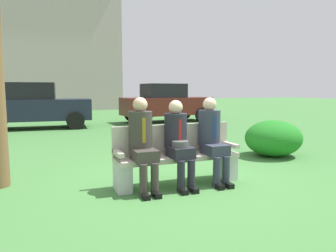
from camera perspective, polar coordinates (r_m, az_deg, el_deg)
name	(u,v)px	position (r m, az deg, el deg)	size (l,w,h in m)	color
ground_plane	(179,181)	(5.06, 1.93, -9.87)	(80.00, 80.00, 0.00)	#40773A
park_bench	(176,156)	(4.83, 1.53, -5.49)	(1.91, 0.44, 0.90)	#B7AD9E
seated_man_left	(142,139)	(4.46, -4.68, -2.37)	(0.34, 0.72, 1.33)	#38332D
seated_man_middle	(178,139)	(4.64, 1.85, -2.32)	(0.34, 0.72, 1.28)	#23232D
seated_man_right	(212,135)	(4.91, 7.97, -1.66)	(0.34, 0.72, 1.31)	#2D3342
shrub_near_bench	(273,138)	(7.17, 18.56, -2.11)	(1.24, 1.14, 0.78)	#207720
parked_car_near	(35,106)	(12.53, -23.03, 3.39)	(3.99, 1.92, 1.68)	#1E2338
parked_car_far	(166,103)	(13.93, -0.40, 4.20)	(4.00, 1.95, 1.68)	#591E19
building_backdrop	(27,41)	(26.44, -24.17, 13.83)	(13.04, 8.62, 9.94)	#BDA3A7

